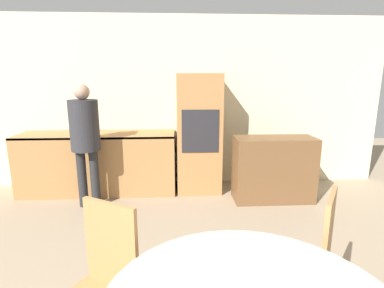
{
  "coord_description": "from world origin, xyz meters",
  "views": [
    {
      "loc": [
        -0.07,
        0.03,
        1.7
      ],
      "look_at": [
        0.07,
        2.59,
        1.12
      ],
      "focal_mm": 28.0,
      "sensor_mm": 36.0,
      "label": 1
    }
  ],
  "objects_px": {
    "person_standing": "(85,133)",
    "chair_far_right": "(311,254)",
    "oven_unit": "(199,134)",
    "chair_far_left": "(103,278)",
    "sideboard": "(274,169)"
  },
  "relations": [
    {
      "from": "person_standing",
      "to": "chair_far_left",
      "type": "bearing_deg",
      "value": -72.36
    },
    {
      "from": "oven_unit",
      "to": "person_standing",
      "type": "relative_size",
      "value": 1.08
    },
    {
      "from": "chair_far_right",
      "to": "chair_far_left",
      "type": "bearing_deg",
      "value": -49.26
    },
    {
      "from": "oven_unit",
      "to": "person_standing",
      "type": "bearing_deg",
      "value": -160.48
    },
    {
      "from": "oven_unit",
      "to": "chair_far_right",
      "type": "distance_m",
      "value": 2.7
    },
    {
      "from": "chair_far_right",
      "to": "person_standing",
      "type": "bearing_deg",
      "value": -102.2
    },
    {
      "from": "oven_unit",
      "to": "person_standing",
      "type": "xyz_separation_m",
      "value": [
        -1.5,
        -0.53,
        0.12
      ]
    },
    {
      "from": "sideboard",
      "to": "chair_far_left",
      "type": "height_order",
      "value": "chair_far_left"
    },
    {
      "from": "oven_unit",
      "to": "chair_far_right",
      "type": "relative_size",
      "value": 1.76
    },
    {
      "from": "chair_far_left",
      "to": "chair_far_right",
      "type": "relative_size",
      "value": 1.0
    },
    {
      "from": "person_standing",
      "to": "chair_far_right",
      "type": "bearing_deg",
      "value": -45.67
    },
    {
      "from": "sideboard",
      "to": "chair_far_right",
      "type": "distance_m",
      "value": 2.22
    },
    {
      "from": "oven_unit",
      "to": "sideboard",
      "type": "xyz_separation_m",
      "value": [
        1.01,
        -0.46,
        -0.43
      ]
    },
    {
      "from": "sideboard",
      "to": "person_standing",
      "type": "height_order",
      "value": "person_standing"
    },
    {
      "from": "chair_far_right",
      "to": "person_standing",
      "type": "height_order",
      "value": "person_standing"
    }
  ]
}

